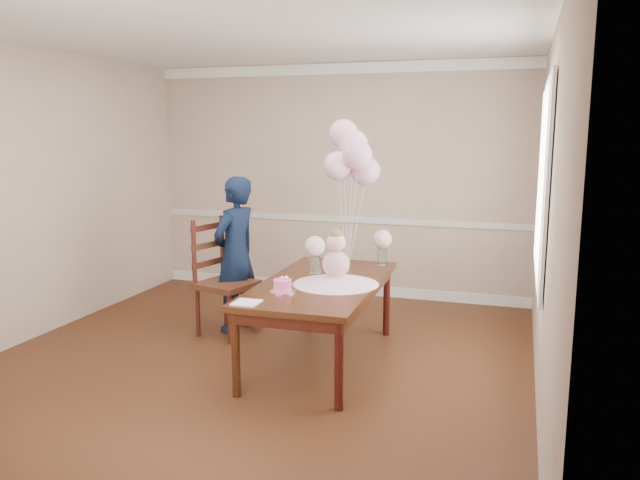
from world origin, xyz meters
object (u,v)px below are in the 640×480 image
at_px(dining_chair_seat, 227,285).
at_px(woman, 236,254).
at_px(dining_table_top, 321,284).
at_px(birthday_cake, 282,285).

distance_m(dining_chair_seat, woman, 0.32).
bearing_deg(dining_table_top, birthday_cake, -113.96).
height_order(dining_chair_seat, woman, woman).
bearing_deg(dining_table_top, dining_chair_seat, 158.55).
bearing_deg(dining_chair_seat, birthday_cake, -28.25).
bearing_deg(woman, birthday_cake, 55.83).
relative_size(birthday_cake, woman, 0.09).
distance_m(dining_table_top, woman, 1.22).
height_order(birthday_cake, dining_chair_seat, birthday_cake).
xyz_separation_m(dining_table_top, birthday_cake, (-0.18, -0.42, 0.08)).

